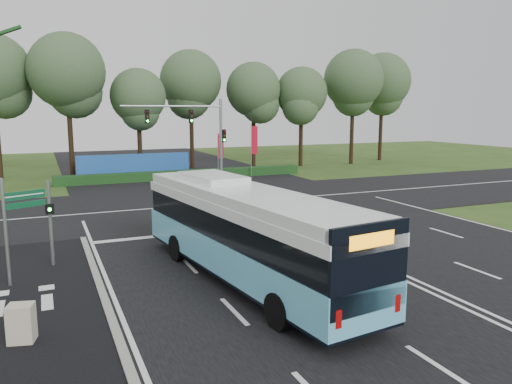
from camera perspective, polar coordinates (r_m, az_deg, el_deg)
ground at (r=22.65m, az=8.71°, el=-6.35°), size 120.00×120.00×0.00m
road_main at (r=22.64m, az=8.71°, el=-6.30°), size 20.00×120.00×0.04m
road_cross at (r=33.15m, az=-2.33°, el=-1.20°), size 120.00×14.00×0.05m
bike_path at (r=16.59m, az=-25.17°, el=-12.96°), size 5.00×18.00×0.06m
kerb_strip at (r=16.63m, az=-16.71°, el=-12.28°), size 0.25×18.00×0.12m
city_bus at (r=17.70m, az=-1.16°, el=-4.62°), size 4.20×12.75×3.59m
pedestrian_signal at (r=20.88m, az=-22.44°, el=-3.03°), size 0.32×0.42×3.41m
street_sign at (r=19.09m, az=-25.86°, el=-2.64°), size 1.38×0.68×3.83m
utility_cabinet at (r=14.85m, az=-25.23°, el=-13.51°), size 0.76×0.68×1.07m
banner_flag_mid at (r=44.63m, az=-4.12°, el=4.96°), size 0.60×0.15×4.12m
banner_flag_right at (r=45.84m, az=-0.27°, el=5.59°), size 0.70×0.16×4.75m
traffic_light_gantry at (r=40.73m, az=-6.44°, el=7.28°), size 8.41×0.28×7.00m
hedge at (r=44.85m, az=-8.09°, el=1.96°), size 22.00×1.20×0.80m
blue_hoarding at (r=46.34m, az=-13.71°, el=2.89°), size 10.00×0.30×2.20m
eucalyptus_row at (r=51.46m, az=-6.36°, el=12.47°), size 53.77×10.27×12.92m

